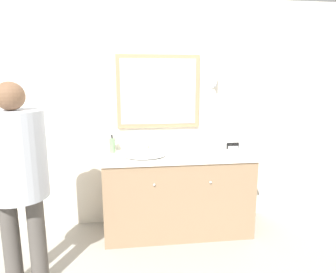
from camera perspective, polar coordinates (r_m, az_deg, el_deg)
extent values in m
plane|color=#9E998E|center=(3.29, 2.72, -19.99)|extent=(14.00, 14.00, 0.00)
cube|color=silver|center=(3.48, 1.05, 4.15)|extent=(8.00, 0.06, 2.55)
cube|color=#997A56|center=(3.39, -1.85, 8.54)|extent=(0.93, 0.04, 0.81)
cube|color=#9EA8B2|center=(3.37, -1.82, 8.52)|extent=(0.84, 0.01, 0.72)
cylinder|color=silver|center=(3.51, 8.58, 9.92)|extent=(0.09, 0.01, 0.09)
cylinder|color=silver|center=(3.46, 8.81, 9.90)|extent=(0.02, 0.10, 0.02)
cylinder|color=white|center=(3.41, 9.08, 11.05)|extent=(0.02, 0.02, 0.14)
cube|color=#937556|center=(3.37, 1.85, -11.01)|extent=(1.57, 0.58, 0.86)
cube|color=silver|center=(3.23, 1.90, -3.70)|extent=(1.62, 0.62, 0.03)
sphere|color=silver|center=(2.97, -2.66, -9.17)|extent=(0.02, 0.02, 0.02)
sphere|color=silver|center=(3.07, 8.10, -8.62)|extent=(0.02, 0.02, 0.02)
ellipsoid|color=white|center=(3.15, -4.47, -3.48)|extent=(0.44, 0.37, 0.03)
cylinder|color=silver|center=(3.35, -4.65, -2.64)|extent=(0.06, 0.06, 0.03)
cylinder|color=silver|center=(3.33, -4.68, -1.23)|extent=(0.02, 0.02, 0.14)
cylinder|color=silver|center=(3.28, -4.67, -0.19)|extent=(0.02, 0.07, 0.02)
cylinder|color=white|center=(3.35, -5.94, -2.42)|extent=(0.06, 0.02, 0.02)
cylinder|color=white|center=(3.35, -3.38, -2.35)|extent=(0.06, 0.02, 0.02)
cylinder|color=#709966|center=(3.35, -10.57, -1.68)|extent=(0.06, 0.06, 0.16)
cylinder|color=black|center=(3.33, -10.63, -0.05)|extent=(0.02, 0.02, 0.04)
cube|color=black|center=(3.31, -10.66, 0.21)|extent=(0.02, 0.03, 0.01)
cube|color=white|center=(3.52, 11.85, -1.50)|extent=(0.20, 0.14, 0.11)
cube|color=black|center=(3.46, 12.20, -1.73)|extent=(0.15, 0.01, 0.08)
cube|color=#B2B2B7|center=(3.22, 12.28, -2.73)|extent=(0.11, 0.01, 0.11)
cube|color=beige|center=(3.22, 12.32, -2.76)|extent=(0.08, 0.00, 0.08)
cube|color=#B7A899|center=(3.28, 8.39, -3.02)|extent=(0.20, 0.14, 0.03)
cube|color=#ADADB2|center=(3.44, 5.35, -2.48)|extent=(0.18, 0.13, 0.01)
cylinder|color=#514C47|center=(2.86, -27.65, -17.49)|extent=(0.13, 0.13, 0.78)
cylinder|color=#514C47|center=(2.80, -23.57, -17.79)|extent=(0.13, 0.13, 0.78)
cylinder|color=silver|center=(2.57, -27.01, -3.14)|extent=(0.45, 0.45, 0.68)
sphere|color=brown|center=(2.51, -27.92, 6.82)|extent=(0.21, 0.21, 0.21)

